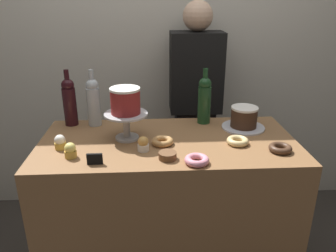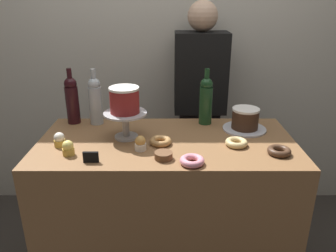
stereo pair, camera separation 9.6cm
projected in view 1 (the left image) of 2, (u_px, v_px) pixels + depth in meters
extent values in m
cube|color=beige|center=(161.00, 43.00, 2.42)|extent=(6.00, 0.05, 2.60)
cube|color=brown|center=(168.00, 213.00, 1.90)|extent=(1.34, 0.65, 0.92)
cylinder|color=#B2B2B7|center=(127.00, 137.00, 1.75)|extent=(0.12, 0.12, 0.01)
cylinder|color=#B2B2B7|center=(127.00, 126.00, 1.72)|extent=(0.04, 0.04, 0.12)
cylinder|color=#B2B2B7|center=(126.00, 114.00, 1.70)|extent=(0.23, 0.23, 0.01)
cylinder|color=maroon|center=(125.00, 102.00, 1.67)|extent=(0.15, 0.15, 0.12)
cylinder|color=white|center=(125.00, 89.00, 1.65)|extent=(0.15, 0.15, 0.01)
cylinder|color=silver|center=(243.00, 127.00, 1.89)|extent=(0.24, 0.24, 0.01)
cylinder|color=#3D2619|center=(244.00, 118.00, 1.86)|extent=(0.15, 0.15, 0.10)
cylinder|color=white|center=(245.00, 108.00, 1.84)|extent=(0.15, 0.15, 0.01)
cylinder|color=#193D1E|center=(204.00, 105.00, 1.93)|extent=(0.08, 0.08, 0.22)
sphere|color=#193D1E|center=(205.00, 84.00, 1.88)|extent=(0.07, 0.07, 0.07)
cylinder|color=#193D1E|center=(205.00, 75.00, 1.87)|extent=(0.03, 0.03, 0.08)
cylinder|color=#B2BCC1|center=(94.00, 107.00, 1.90)|extent=(0.08, 0.08, 0.22)
sphere|color=#B2BCC1|center=(92.00, 85.00, 1.85)|extent=(0.07, 0.07, 0.07)
cylinder|color=#B2BCC1|center=(91.00, 76.00, 1.83)|extent=(0.03, 0.03, 0.08)
cylinder|color=black|center=(70.00, 107.00, 1.90)|extent=(0.08, 0.08, 0.22)
sphere|color=black|center=(68.00, 85.00, 1.85)|extent=(0.07, 0.07, 0.07)
cylinder|color=black|center=(67.00, 76.00, 1.83)|extent=(0.03, 0.03, 0.08)
cylinder|color=white|center=(143.00, 147.00, 1.61)|extent=(0.06, 0.06, 0.03)
sphere|color=#CC9347|center=(143.00, 142.00, 1.60)|extent=(0.05, 0.05, 0.05)
cylinder|color=gold|center=(71.00, 154.00, 1.54)|extent=(0.06, 0.06, 0.03)
sphere|color=#EFDB6B|center=(70.00, 148.00, 1.53)|extent=(0.05, 0.05, 0.05)
cylinder|color=gold|center=(61.00, 146.00, 1.63)|extent=(0.06, 0.06, 0.03)
sphere|color=white|center=(60.00, 140.00, 1.62)|extent=(0.05, 0.05, 0.05)
torus|color=pink|center=(197.00, 160.00, 1.49)|extent=(0.11, 0.11, 0.03)
torus|color=#B27F47|center=(162.00, 141.00, 1.68)|extent=(0.11, 0.11, 0.03)
torus|color=#472D1E|center=(280.00, 148.00, 1.60)|extent=(0.11, 0.11, 0.03)
torus|color=#E0C17F|center=(238.00, 141.00, 1.68)|extent=(0.11, 0.11, 0.03)
cylinder|color=brown|center=(168.00, 158.00, 1.53)|extent=(0.08, 0.08, 0.01)
cylinder|color=brown|center=(168.00, 156.00, 1.53)|extent=(0.08, 0.08, 0.01)
cylinder|color=brown|center=(168.00, 153.00, 1.52)|extent=(0.08, 0.08, 0.01)
cube|color=black|center=(95.00, 159.00, 1.47)|extent=(0.07, 0.01, 0.05)
cube|color=black|center=(193.00, 162.00, 2.55)|extent=(0.28, 0.18, 0.85)
cube|color=black|center=(196.00, 73.00, 2.29)|extent=(0.36, 0.22, 0.55)
sphere|color=tan|center=(198.00, 16.00, 2.16)|extent=(0.20, 0.20, 0.20)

